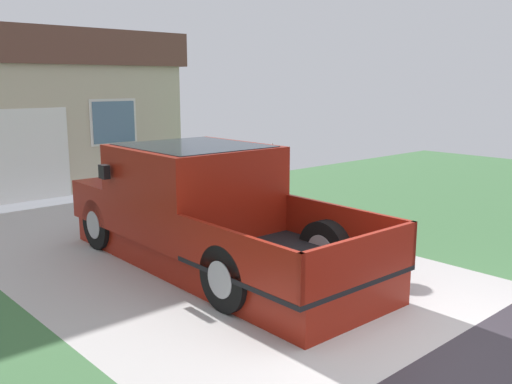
# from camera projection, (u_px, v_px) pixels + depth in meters

# --- Properties ---
(pickup_truck) EXTENTS (2.12, 5.34, 1.71)m
(pickup_truck) POSITION_uv_depth(u_px,v_px,m) (198.00, 210.00, 8.26)
(pickup_truck) COLOR maroon
(pickup_truck) RESTS_ON ground
(person_with_hat) EXTENTS (0.52, 0.45, 1.64)m
(person_with_hat) POSITION_uv_depth(u_px,v_px,m) (272.00, 187.00, 9.21)
(person_with_hat) COLOR black
(person_with_hat) RESTS_ON ground
(handbag) EXTENTS (0.36, 0.20, 0.39)m
(handbag) POSITION_uv_depth(u_px,v_px,m) (280.00, 239.00, 9.08)
(handbag) COLOR #B24C56
(handbag) RESTS_ON ground
(wheeled_trash_bin) EXTENTS (0.60, 0.72, 1.02)m
(wheeled_trash_bin) POSITION_uv_depth(u_px,v_px,m) (205.00, 168.00, 13.62)
(wheeled_trash_bin) COLOR #286B38
(wheeled_trash_bin) RESTS_ON ground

